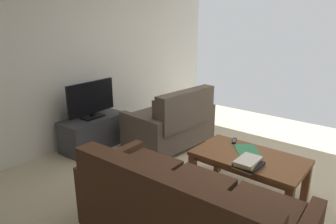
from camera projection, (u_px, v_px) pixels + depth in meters
ground_plane at (245, 198)px, 3.23m from camera, size 5.39×5.90×0.01m
wall_right at (83, 57)px, 4.47m from camera, size 0.12×5.90×2.59m
sofa_main at (183, 213)px, 2.38m from camera, size 1.87×0.88×0.83m
loveseat_near at (172, 123)px, 4.42m from camera, size 0.89×1.29×0.89m
coffee_table at (249, 162)px, 3.15m from camera, size 1.13×0.65×0.47m
tv_stand at (94, 132)px, 4.44m from camera, size 0.49×0.98×0.46m
flat_tv at (91, 99)px, 4.29m from camera, size 0.21×0.80×0.53m
book_stack at (248, 163)px, 2.87m from camera, size 0.24×0.29×0.09m
tv_remote at (234, 141)px, 3.48m from camera, size 0.10×0.16×0.02m
loose_magazine at (247, 150)px, 3.25m from camera, size 0.38×0.39×0.01m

